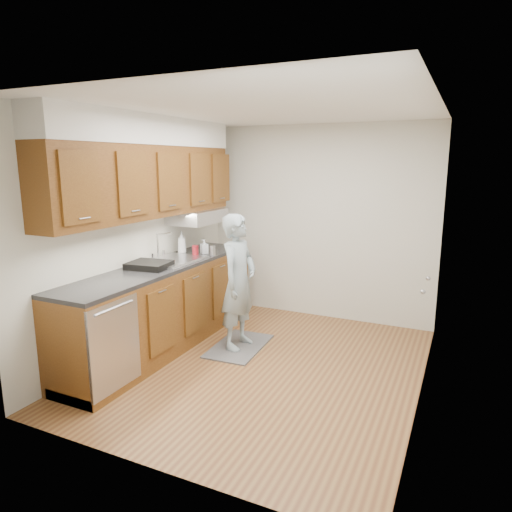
% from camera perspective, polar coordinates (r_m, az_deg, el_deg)
% --- Properties ---
extents(floor, '(3.50, 3.50, 0.00)m').
position_cam_1_polar(floor, '(4.75, 0.86, -13.60)').
color(floor, brown).
rests_on(floor, ground).
extents(ceiling, '(3.50, 3.50, 0.00)m').
position_cam_1_polar(ceiling, '(4.32, 0.97, 17.93)').
color(ceiling, white).
rests_on(ceiling, wall_left).
extents(wall_left, '(0.02, 3.50, 2.50)m').
position_cam_1_polar(wall_left, '(5.16, -14.50, 2.61)').
color(wall_left, beige).
rests_on(wall_left, floor).
extents(wall_right, '(0.02, 3.50, 2.50)m').
position_cam_1_polar(wall_right, '(4.01, 20.88, -0.32)').
color(wall_right, beige).
rests_on(wall_right, floor).
extents(wall_back, '(3.00, 0.02, 2.50)m').
position_cam_1_polar(wall_back, '(5.99, 7.79, 4.10)').
color(wall_back, beige).
rests_on(wall_back, floor).
extents(counter, '(0.64, 2.80, 1.30)m').
position_cam_1_polar(counter, '(5.15, -11.48, -5.98)').
color(counter, brown).
rests_on(counter, floor).
extents(upper_cabinets, '(0.47, 2.80, 1.21)m').
position_cam_1_polar(upper_cabinets, '(5.03, -13.07, 10.47)').
color(upper_cabinets, brown).
rests_on(upper_cabinets, wall_left).
extents(closet_door, '(0.02, 1.22, 2.05)m').
position_cam_1_polar(closet_door, '(4.35, 20.82, -2.46)').
color(closet_door, white).
rests_on(closet_door, wall_right).
extents(floor_mat, '(0.56, 0.90, 0.02)m').
position_cam_1_polar(floor_mat, '(5.20, -2.13, -11.19)').
color(floor_mat, slate).
rests_on(floor_mat, floor).
extents(person, '(0.42, 0.61, 1.67)m').
position_cam_1_polar(person, '(4.94, -2.20, -2.11)').
color(person, '#899DA7').
rests_on(person, floor_mat).
extents(soap_bottle_a, '(0.14, 0.14, 0.27)m').
position_cam_1_polar(soap_bottle_a, '(5.56, -9.26, 1.65)').
color(soap_bottle_a, silver).
rests_on(soap_bottle_a, counter).
extents(soap_bottle_b, '(0.11, 0.11, 0.17)m').
position_cam_1_polar(soap_bottle_b, '(5.56, -6.49, 1.21)').
color(soap_bottle_b, silver).
rests_on(soap_bottle_b, counter).
extents(soda_can, '(0.09, 0.09, 0.13)m').
position_cam_1_polar(soda_can, '(5.40, -7.58, 0.65)').
color(soda_can, maroon).
rests_on(soda_can, counter).
extents(steel_can, '(0.08, 0.08, 0.12)m').
position_cam_1_polar(steel_can, '(5.42, -5.43, 0.66)').
color(steel_can, '#A5A5AA').
rests_on(steel_can, counter).
extents(dish_rack, '(0.45, 0.40, 0.07)m').
position_cam_1_polar(dish_rack, '(4.90, -13.21, -1.10)').
color(dish_rack, black).
rests_on(dish_rack, counter).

